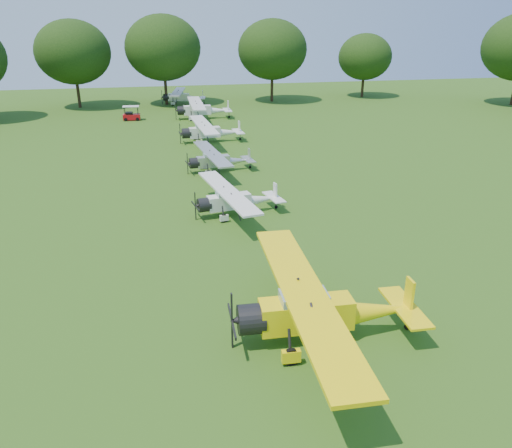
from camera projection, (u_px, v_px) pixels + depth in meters
The scene contains 9 objects.
ground at pixel (267, 273), 25.22m from camera, with size 160.00×160.00×0.00m, color #335816.
tree_belt at pixel (343, 110), 23.04m from camera, with size 137.36×130.27×14.52m.
aircraft_2 at pixel (320, 308), 19.54m from camera, with size 7.69×12.24×2.41m.
aircraft_3 at pixel (235, 199), 32.54m from camera, with size 5.98×9.46×1.86m.
aircraft_4 at pixel (218, 159), 41.91m from camera, with size 5.77×9.17×1.80m.
aircraft_5 at pixel (209, 130), 52.06m from camera, with size 6.70×10.66×2.10m.
aircraft_6 at pixel (201, 108), 64.43m from camera, with size 7.26×11.54×2.28m.
aircraft_7 at pixel (182, 96), 75.79m from camera, with size 6.71×10.62×2.09m.
golf_cart at pixel (131, 116), 63.73m from camera, with size 2.18×1.43×1.80m.
Camera 1 is at (-5.32, -21.76, 11.86)m, focal length 35.00 mm.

